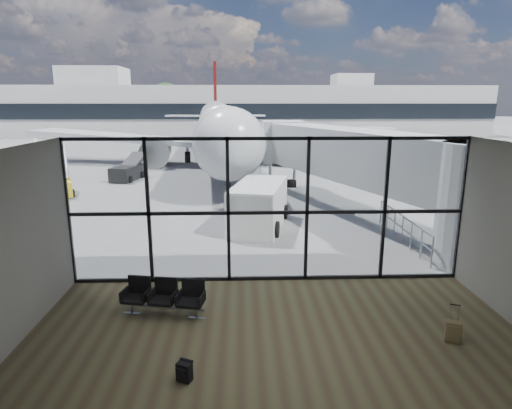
{
  "coord_description": "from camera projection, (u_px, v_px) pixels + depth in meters",
  "views": [
    {
      "loc": [
        -0.8,
        -12.57,
        5.49
      ],
      "look_at": [
        -0.25,
        3.0,
        1.73
      ],
      "focal_mm": 30.0,
      "sensor_mm": 36.0,
      "label": 1
    }
  ],
  "objects": [
    {
      "name": "tree_3",
      "position": [
        103.0,
        106.0,
        81.46
      ],
      "size": [
        4.95,
        4.95,
        7.12
      ],
      "color": "#382619",
      "rests_on": "ground"
    },
    {
      "name": "service_van",
      "position": [
        258.0,
        205.0,
        19.0
      ],
      "size": [
        2.97,
        4.85,
        1.97
      ],
      "rotation": [
        0.0,
        0.0,
        -0.23
      ],
      "color": "white",
      "rests_on": "ground"
    },
    {
      "name": "tree_0",
      "position": [
        7.0,
        106.0,
        80.84
      ],
      "size": [
        4.95,
        4.95,
        7.12
      ],
      "color": "#382619",
      "rests_on": "ground"
    },
    {
      "name": "ground",
      "position": [
        247.0,
        148.0,
        52.39
      ],
      "size": [
        220.0,
        220.0,
        0.0
      ],
      "primitive_type": "plane",
      "color": "slate",
      "rests_on": "ground"
    },
    {
      "name": "mobile_stairs",
      "position": [
        55.0,
        185.0,
        25.74
      ],
      "size": [
        3.05,
        4.05,
        2.59
      ],
      "rotation": [
        0.0,
        0.0,
        0.42
      ],
      "color": "gold",
      "rests_on": "ground"
    },
    {
      "name": "suitcase",
      "position": [
        453.0,
        332.0,
        9.95
      ],
      "size": [
        0.39,
        0.32,
        0.91
      ],
      "rotation": [
        0.0,
        0.0,
        -0.35
      ],
      "color": "olive",
      "rests_on": "ground"
    },
    {
      "name": "traffic_cone_a",
      "position": [
        266.0,
        198.0,
        23.68
      ],
      "size": [
        0.42,
        0.42,
        0.6
      ],
      "color": "red",
      "rests_on": "ground"
    },
    {
      "name": "seating_row",
      "position": [
        165.0,
        295.0,
        11.24
      ],
      "size": [
        2.18,
        0.97,
        0.97
      ],
      "rotation": [
        0.0,
        0.0,
        -0.18
      ],
      "color": "gray",
      "rests_on": "ground"
    },
    {
      "name": "tree_4",
      "position": [
        135.0,
        103.0,
        81.52
      ],
      "size": [
        5.61,
        5.61,
        8.07
      ],
      "color": "#382619",
      "rests_on": "ground"
    },
    {
      "name": "airliner",
      "position": [
        220.0,
        127.0,
        40.21
      ],
      "size": [
        34.92,
        40.52,
        10.44
      ],
      "rotation": [
        0.0,
        0.0,
        0.08
      ],
      "color": "silver",
      "rests_on": "ground"
    },
    {
      "name": "traffic_cone_c",
      "position": [
        249.0,
        186.0,
        27.1
      ],
      "size": [
        0.39,
        0.39,
        0.55
      ],
      "color": "#FB5C0D",
      "rests_on": "ground"
    },
    {
      "name": "traffic_cone_b",
      "position": [
        261.0,
        190.0,
        26.03
      ],
      "size": [
        0.39,
        0.39,
        0.55
      ],
      "color": "#CF3C0A",
      "rests_on": "ground"
    },
    {
      "name": "lounge_shell",
      "position": [
        283.0,
        253.0,
        8.24
      ],
      "size": [
        12.02,
        8.01,
        4.51
      ],
      "color": "brown",
      "rests_on": "ground"
    },
    {
      "name": "tree_2",
      "position": [
        71.0,
        100.0,
        80.97
      ],
      "size": [
        6.27,
        6.27,
        9.03
      ],
      "color": "#382619",
      "rests_on": "ground"
    },
    {
      "name": "far_terminal",
      "position": [
        242.0,
        109.0,
        72.73
      ],
      "size": [
        80.0,
        12.2,
        11.0
      ],
      "color": "beige",
      "rests_on": "ground"
    },
    {
      "name": "jet_bridge",
      "position": [
        363.0,
        162.0,
        19.92
      ],
      "size": [
        8.0,
        16.5,
        4.33
      ],
      "color": "#AEB1B3",
      "rests_on": "ground"
    },
    {
      "name": "belt_loader",
      "position": [
        128.0,
        172.0,
        30.7
      ],
      "size": [
        2.06,
        4.04,
        1.78
      ],
      "rotation": [
        0.0,
        0.0,
        -0.2
      ],
      "color": "black",
      "rests_on": "ground"
    },
    {
      "name": "tree_1",
      "position": [
        39.0,
        103.0,
        80.9
      ],
      "size": [
        5.61,
        5.61,
        8.07
      ],
      "color": "#382619",
      "rests_on": "ground"
    },
    {
      "name": "tree_5",
      "position": [
        166.0,
        100.0,
        81.59
      ],
      "size": [
        6.27,
        6.27,
        9.03
      ],
      "color": "#382619",
      "rests_on": "ground"
    },
    {
      "name": "backpack",
      "position": [
        184.0,
        372.0,
        8.57
      ],
      "size": [
        0.35,
        0.35,
        0.44
      ],
      "rotation": [
        0.0,
        0.0,
        -0.43
      ],
      "color": "black",
      "rests_on": "ground"
    },
    {
      "name": "glass_curtain_wall",
      "position": [
        268.0,
        211.0,
        13.0
      ],
      "size": [
        12.1,
        0.12,
        4.5
      ],
      "color": "white",
      "rests_on": "ground"
    },
    {
      "name": "apron_railing",
      "position": [
        403.0,
        225.0,
        16.95
      ],
      "size": [
        0.06,
        5.46,
        1.11
      ],
      "color": "gray",
      "rests_on": "ground"
    }
  ]
}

